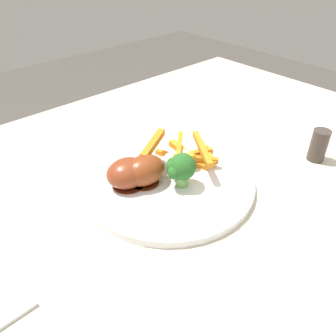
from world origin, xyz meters
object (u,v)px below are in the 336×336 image
dinner_plate (168,181)px  chicken_drumstick_far (147,169)px  chicken_drumstick_near (130,172)px  carrot_fries_pile (184,152)px  pepper_shaker (319,145)px  broccoli_floret_front (180,168)px  dining_table (151,244)px

dinner_plate → chicken_drumstick_far: bearing=-28.6°
chicken_drumstick_near → chicken_drumstick_far: (-0.02, 0.01, 0.00)m
carrot_fries_pile → pepper_shaker: same height
broccoli_floret_front → pepper_shaker: size_ratio=0.95×
carrot_fries_pile → chicken_drumstick_far: size_ratio=1.19×
dining_table → pepper_shaker: (-0.29, 0.12, 0.13)m
dinner_plate → pepper_shaker: bearing=153.3°
broccoli_floret_front → chicken_drumstick_far: bearing=-53.5°
pepper_shaker → carrot_fries_pile: bearing=-35.6°
dinner_plate → chicken_drumstick_near: (0.05, -0.03, 0.03)m
dining_table → chicken_drumstick_near: bearing=-80.9°
dining_table → chicken_drumstick_near: size_ratio=9.93×
dining_table → chicken_drumstick_far: (-0.02, -0.02, 0.14)m
dinner_plate → carrot_fries_pile: size_ratio=1.82×
broccoli_floret_front → pepper_shaker: bearing=158.2°
chicken_drumstick_near → chicken_drumstick_far: chicken_drumstick_far is taller
broccoli_floret_front → pepper_shaker: 0.26m
carrot_fries_pile → chicken_drumstick_far: bearing=-0.0°
chicken_drumstick_near → carrot_fries_pile: bearing=172.7°
dinner_plate → broccoli_floret_front: broccoli_floret_front is taller
dining_table → broccoli_floret_front: 0.16m
dining_table → dinner_plate: bearing=-172.2°
dinner_plate → carrot_fries_pile: bearing=-162.5°
broccoli_floret_front → chicken_drumstick_far: size_ratio=0.44×
dinner_plate → chicken_drumstick_near: 0.07m
broccoli_floret_front → chicken_drumstick_near: (0.05, -0.06, -0.01)m
chicken_drumstick_far → pepper_shaker: 0.31m
broccoli_floret_front → chicken_drumstick_near: bearing=-45.8°
chicken_drumstick_far → pepper_shaker: bearing=153.1°
broccoli_floret_front → pepper_shaker: (-0.24, 0.10, -0.02)m
broccoli_floret_front → chicken_drumstick_far: 0.05m
dinner_plate → carrot_fries_pile: 0.06m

